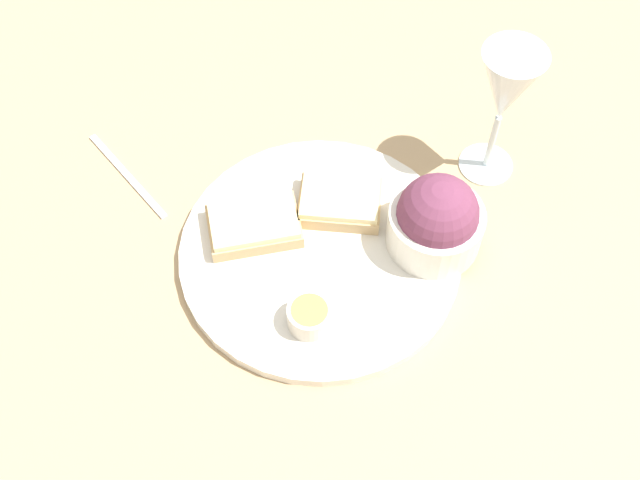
% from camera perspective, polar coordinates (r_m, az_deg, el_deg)
% --- Properties ---
extents(ground_plane, '(4.00, 4.00, 0.00)m').
position_cam_1_polar(ground_plane, '(0.91, -0.00, -1.16)').
color(ground_plane, tan).
extents(dinner_plate, '(0.32, 0.32, 0.01)m').
position_cam_1_polar(dinner_plate, '(0.91, -0.00, -0.93)').
color(dinner_plate, silver).
rests_on(dinner_plate, ground_plane).
extents(salad_bowl, '(0.11, 0.11, 0.10)m').
position_cam_1_polar(salad_bowl, '(0.88, 8.28, 1.41)').
color(salad_bowl, silver).
rests_on(salad_bowl, dinner_plate).
extents(sauce_ramekin, '(0.05, 0.05, 0.03)m').
position_cam_1_polar(sauce_ramekin, '(0.84, -0.76, -5.38)').
color(sauce_ramekin, beige).
rests_on(sauce_ramekin, dinner_plate).
extents(cheese_toast_near, '(0.11, 0.09, 0.03)m').
position_cam_1_polar(cheese_toast_near, '(0.91, -4.72, 1.10)').
color(cheese_toast_near, tan).
rests_on(cheese_toast_near, dinner_plate).
extents(cheese_toast_far, '(0.10, 0.08, 0.03)m').
position_cam_1_polar(cheese_toast_far, '(0.92, 1.42, 2.77)').
color(cheese_toast_far, tan).
rests_on(cheese_toast_far, dinner_plate).
extents(wine_glass, '(0.07, 0.07, 0.18)m').
position_cam_1_polar(wine_glass, '(0.91, 13.08, 10.25)').
color(wine_glass, silver).
rests_on(wine_glass, ground_plane).
extents(fork, '(0.11, 0.13, 0.01)m').
position_cam_1_polar(fork, '(1.00, -13.56, 4.54)').
color(fork, silver).
rests_on(fork, ground_plane).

